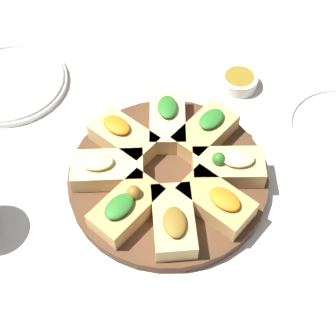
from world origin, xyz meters
name	(u,v)px	position (x,y,z in m)	size (l,w,h in m)	color
ground_plane	(168,181)	(0.00, 0.00, 0.00)	(3.00, 3.00, 0.00)	silver
serving_board	(168,177)	(0.00, 0.00, 0.01)	(0.31, 0.31, 0.02)	#51331E
focaccia_slice_0	(127,207)	(-0.05, -0.07, 0.04)	(0.11, 0.12, 0.05)	tan
focaccia_slice_1	(174,221)	(0.01, -0.09, 0.04)	(0.07, 0.11, 0.04)	#DBB775
focaccia_slice_2	(216,202)	(0.07, -0.05, 0.04)	(0.12, 0.11, 0.04)	tan
focaccia_slice_3	(228,166)	(0.09, 0.01, 0.04)	(0.11, 0.07, 0.05)	#DBB775
focaccia_slice_4	(206,132)	(0.05, 0.07, 0.04)	(0.11, 0.12, 0.04)	tan
focaccia_slice_5	(167,121)	(-0.01, 0.09, 0.04)	(0.07, 0.11, 0.04)	#E5C689
focaccia_slice_6	(123,137)	(-0.07, 0.05, 0.04)	(0.12, 0.11, 0.04)	#DBB775
focaccia_slice_7	(107,169)	(-0.09, -0.01, 0.04)	(0.11, 0.07, 0.04)	#E5C689
plate_left	(10,82)	(-0.30, 0.18, 0.01)	(0.20, 0.20, 0.02)	white
dipping_bowl	(239,81)	(0.11, 0.21, 0.01)	(0.07, 0.07, 0.02)	silver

